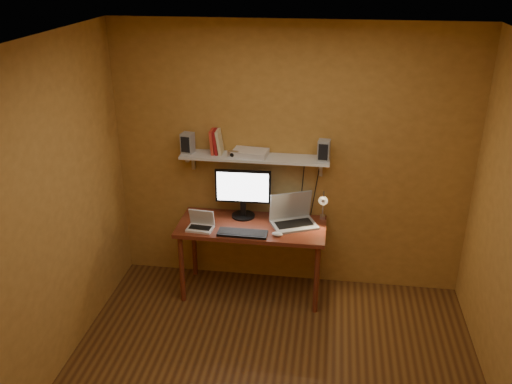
% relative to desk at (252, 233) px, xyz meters
% --- Properties ---
extents(room, '(3.44, 3.24, 2.64)m').
position_rel_desk_xyz_m(room, '(0.33, -1.28, 0.64)').
color(room, brown).
rests_on(room, ground).
extents(desk, '(1.40, 0.60, 0.75)m').
position_rel_desk_xyz_m(desk, '(0.00, 0.00, 0.00)').
color(desk, maroon).
rests_on(desk, ground).
extents(wall_shelf, '(1.40, 0.25, 0.21)m').
position_rel_desk_xyz_m(wall_shelf, '(0.00, 0.19, 0.69)').
color(wall_shelf, silver).
rests_on(wall_shelf, room).
extents(monitor, '(0.54, 0.23, 0.48)m').
position_rel_desk_xyz_m(monitor, '(-0.11, 0.17, 0.36)').
color(monitor, black).
rests_on(monitor, desk).
extents(laptop, '(0.49, 0.43, 0.30)m').
position_rel_desk_xyz_m(laptop, '(0.38, 0.09, 0.16)').
color(laptop, gray).
rests_on(laptop, desk).
extents(netbook, '(0.25, 0.19, 0.18)m').
position_rel_desk_xyz_m(netbook, '(-0.46, -0.13, 0.14)').
color(netbook, silver).
rests_on(netbook, desk).
extents(keyboard, '(0.46, 0.16, 0.02)m').
position_rel_desk_xyz_m(keyboard, '(-0.05, -0.20, 0.10)').
color(keyboard, black).
rests_on(keyboard, desk).
extents(mouse, '(0.11, 0.08, 0.04)m').
position_rel_desk_xyz_m(mouse, '(0.26, -0.18, 0.10)').
color(mouse, silver).
rests_on(mouse, desk).
extents(desk_lamp, '(0.09, 0.23, 0.38)m').
position_rel_desk_xyz_m(desk_lamp, '(0.66, 0.13, 0.29)').
color(desk_lamp, silver).
rests_on(desk_lamp, desk).
extents(speaker_left, '(0.12, 0.12, 0.19)m').
position_rel_desk_xyz_m(speaker_left, '(-0.64, 0.20, 0.81)').
color(speaker_left, gray).
rests_on(speaker_left, wall_shelf).
extents(speaker_right, '(0.12, 0.12, 0.19)m').
position_rel_desk_xyz_m(speaker_right, '(0.64, 0.18, 0.81)').
color(speaker_right, gray).
rests_on(speaker_right, wall_shelf).
extents(books, '(0.12, 0.16, 0.23)m').
position_rel_desk_xyz_m(books, '(-0.37, 0.22, 0.82)').
color(books, red).
rests_on(books, wall_shelf).
extents(shelf_camera, '(0.11, 0.06, 0.06)m').
position_rel_desk_xyz_m(shelf_camera, '(-0.19, 0.13, 0.74)').
color(shelf_camera, silver).
rests_on(shelf_camera, wall_shelf).
extents(router, '(0.34, 0.25, 0.05)m').
position_rel_desk_xyz_m(router, '(-0.04, 0.20, 0.74)').
color(router, silver).
rests_on(router, wall_shelf).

